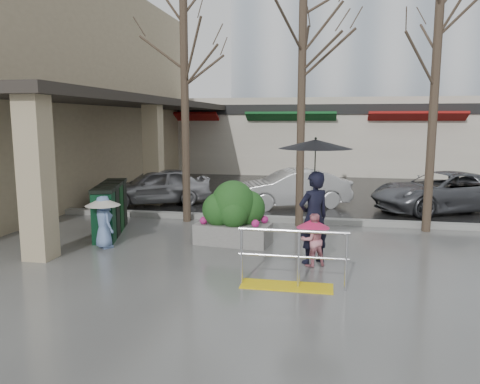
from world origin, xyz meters
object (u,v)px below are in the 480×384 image
(tree_west, at_px, (184,37))
(tree_mideast, at_px, (438,38))
(tree_midwest, at_px, (303,27))
(car_b, at_px, (292,188))
(child_blue, at_px, (103,216))
(car_c, at_px, (443,192))
(handrail, at_px, (290,266))
(woman, at_px, (314,188))
(car_a, at_px, (156,186))
(news_boxes, at_px, (111,209))
(planter, at_px, (234,214))
(child_pink, at_px, (313,235))

(tree_west, relative_size, tree_mideast, 1.05)
(tree_midwest, height_order, car_b, tree_midwest)
(tree_mideast, height_order, child_blue, tree_mideast)
(tree_west, bearing_deg, child_blue, -108.07)
(child_blue, height_order, car_c, car_c)
(handrail, xyz_separation_m, woman, (0.33, 1.47, 1.16))
(car_b, distance_m, car_c, 4.77)
(handrail, xyz_separation_m, tree_mideast, (3.14, 4.80, 4.48))
(woman, height_order, car_c, woman)
(car_a, height_order, car_b, same)
(woman, bearing_deg, news_boxes, -53.54)
(car_a, bearing_deg, tree_midwest, 37.02)
(car_a, bearing_deg, planter, 11.50)
(tree_mideast, height_order, planter, tree_mideast)
(tree_mideast, distance_m, news_boxes, 9.18)
(woman, distance_m, car_a, 8.06)
(tree_mideast, xyz_separation_m, car_b, (-3.74, 2.77, -4.23))
(woman, relative_size, child_pink, 2.40)
(tree_mideast, bearing_deg, child_blue, -157.77)
(tree_midwest, distance_m, car_c, 6.98)
(tree_mideast, xyz_separation_m, news_boxes, (-7.96, -1.78, -4.22))
(tree_midwest, bearing_deg, car_b, 98.96)
(planter, distance_m, car_b, 5.00)
(child_blue, bearing_deg, woman, -145.13)
(tree_midwest, xyz_separation_m, child_pink, (0.49, -3.52, -4.62))
(woman, height_order, child_blue, woman)
(planter, xyz_separation_m, news_boxes, (-3.27, 0.35, -0.07))
(news_boxes, xyz_separation_m, car_b, (4.22, 4.55, -0.01))
(tree_midwest, relative_size, planter, 3.88)
(child_pink, distance_m, planter, 2.34)
(tree_midwest, bearing_deg, car_a, 154.26)
(handrail, relative_size, car_c, 0.42)
(tree_west, relative_size, tree_midwest, 0.97)
(tree_west, height_order, child_pink, tree_west)
(woman, height_order, car_b, woman)
(woman, bearing_deg, tree_mideast, -166.91)
(child_blue, xyz_separation_m, news_boxes, (-0.46, 1.28, -0.09))
(tree_west, xyz_separation_m, news_boxes, (-1.46, -1.78, -4.44))
(tree_midwest, height_order, child_blue, tree_midwest)
(tree_midwest, bearing_deg, child_pink, -82.06)
(child_pink, height_order, car_b, car_b)
(child_blue, relative_size, car_a, 0.32)
(handrail, bearing_deg, planter, 120.21)
(tree_mideast, height_order, woman, tree_mideast)
(car_b, bearing_deg, child_blue, -56.37)
(tree_mideast, relative_size, car_b, 1.70)
(news_boxes, relative_size, car_c, 0.52)
(child_blue, distance_m, car_a, 5.57)
(car_a, bearing_deg, child_pink, 15.75)
(child_pink, bearing_deg, child_blue, -34.20)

